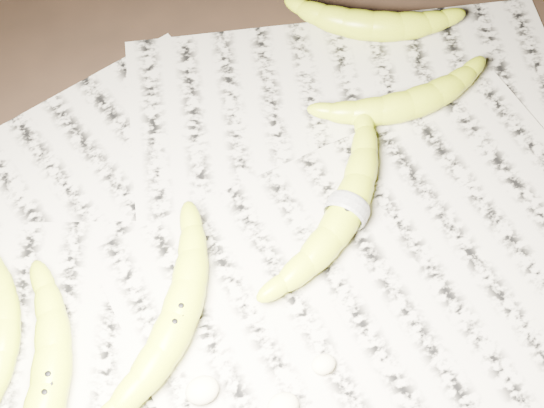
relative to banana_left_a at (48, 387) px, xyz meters
name	(u,v)px	position (x,y,z in m)	size (l,w,h in m)	color
ground	(269,261)	(0.26, 0.05, -0.03)	(3.00, 3.00, 0.00)	black
newspaper_patch	(244,284)	(0.22, 0.04, -0.02)	(0.90, 0.70, 0.01)	#ADA794
banana_left_a	(48,387)	(0.00, 0.00, 0.00)	(0.23, 0.06, 0.04)	#C3DA1B
banana_left_b	(3,324)	(-0.03, 0.08, 0.00)	(0.18, 0.06, 0.04)	#C3DA1B
banana_center	(177,318)	(0.14, 0.02, 0.00)	(0.22, 0.07, 0.04)	#C3DA1B
banana_taped	(347,209)	(0.35, 0.07, 0.00)	(0.24, 0.06, 0.04)	#C3DA1B
banana_upper_a	(409,103)	(0.49, 0.17, 0.00)	(0.20, 0.06, 0.04)	#C3DA1B
banana_upper_b	(373,24)	(0.50, 0.30, 0.00)	(0.19, 0.06, 0.04)	#C3DA1B
measuring_tape	(347,209)	(0.35, 0.07, 0.00)	(0.05, 0.05, 0.00)	white
flesh_chunk_a	(202,389)	(0.14, -0.06, -0.01)	(0.03, 0.03, 0.02)	beige
flesh_chunk_b	(283,405)	(0.21, -0.10, -0.01)	(0.03, 0.03, 0.02)	beige
flesh_chunk_c	(324,363)	(0.26, -0.08, -0.01)	(0.03, 0.02, 0.01)	beige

